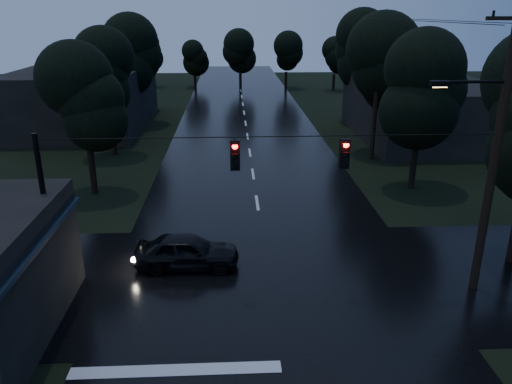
{
  "coord_description": "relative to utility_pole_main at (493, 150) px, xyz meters",
  "views": [
    {
      "loc": [
        -1.31,
        -4.66,
        9.6
      ],
      "look_at": [
        -0.32,
        14.89,
        2.49
      ],
      "focal_mm": 35.0,
      "sensor_mm": 36.0,
      "label": 1
    }
  ],
  "objects": [
    {
      "name": "main_road",
      "position": [
        -7.41,
        19.0,
        -5.26
      ],
      "size": [
        12.0,
        120.0,
        0.02
      ],
      "primitive_type": "cube",
      "color": "black",
      "rests_on": "ground"
    },
    {
      "name": "cross_street",
      "position": [
        -7.41,
        1.0,
        -5.26
      ],
      "size": [
        60.0,
        9.0,
        0.02
      ],
      "primitive_type": "cube",
      "color": "black",
      "rests_on": "ground"
    },
    {
      "name": "building_far_right",
      "position": [
        6.59,
        23.0,
        -3.06
      ],
      "size": [
        10.0,
        14.0,
        4.4
      ],
      "primitive_type": "cube",
      "color": "black",
      "rests_on": "ground"
    },
    {
      "name": "building_far_left",
      "position": [
        -21.41,
        29.0,
        -2.76
      ],
      "size": [
        10.0,
        16.0,
        5.0
      ],
      "primitive_type": "cube",
      "color": "black",
      "rests_on": "ground"
    },
    {
      "name": "utility_pole_main",
      "position": [
        0.0,
        0.0,
        0.0
      ],
      "size": [
        3.5,
        0.3,
        10.0
      ],
      "color": "black",
      "rests_on": "ground"
    },
    {
      "name": "utility_pole_far",
      "position": [
        0.89,
        17.0,
        -1.38
      ],
      "size": [
        2.0,
        0.3,
        7.5
      ],
      "color": "black",
      "rests_on": "ground"
    },
    {
      "name": "anchor_pole_left",
      "position": [
        -14.91,
        0.0,
        -2.26
      ],
      "size": [
        0.18,
        0.18,
        6.0
      ],
      "primitive_type": "cylinder",
      "color": "black",
      "rests_on": "ground"
    },
    {
      "name": "span_signals",
      "position": [
        -6.85,
        -0.01,
        -0.01
      ],
      "size": [
        15.0,
        0.37,
        1.12
      ],
      "color": "black",
      "rests_on": "ground"
    },
    {
      "name": "tree_left_a",
      "position": [
        -16.41,
        11.0,
        -0.02
      ],
      "size": [
        3.92,
        3.92,
        8.26
      ],
      "color": "black",
      "rests_on": "ground"
    },
    {
      "name": "tree_left_b",
      "position": [
        -17.01,
        19.0,
        0.36
      ],
      "size": [
        4.2,
        4.2,
        8.85
      ],
      "color": "black",
      "rests_on": "ground"
    },
    {
      "name": "tree_left_c",
      "position": [
        -17.61,
        29.0,
        0.74
      ],
      "size": [
        4.48,
        4.48,
        9.44
      ],
      "color": "black",
      "rests_on": "ground"
    },
    {
      "name": "tree_right_a",
      "position": [
        1.59,
        11.0,
        0.36
      ],
      "size": [
        4.2,
        4.2,
        8.85
      ],
      "color": "black",
      "rests_on": "ground"
    },
    {
      "name": "tree_right_b",
      "position": [
        2.19,
        19.0,
        0.74
      ],
      "size": [
        4.48,
        4.48,
        9.44
      ],
      "color": "black",
      "rests_on": "ground"
    },
    {
      "name": "tree_right_c",
      "position": [
        2.79,
        29.0,
        1.11
      ],
      "size": [
        4.76,
        4.76,
        10.03
      ],
      "color": "black",
      "rests_on": "ground"
    },
    {
      "name": "car",
      "position": [
        -10.54,
        2.15,
        -4.57
      ],
      "size": [
        4.11,
        1.74,
        1.39
      ],
      "primitive_type": "imported",
      "rotation": [
        0.0,
        0.0,
        1.55
      ],
      "color": "black",
      "rests_on": "ground"
    }
  ]
}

